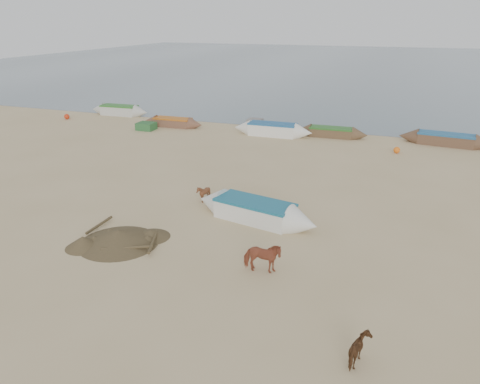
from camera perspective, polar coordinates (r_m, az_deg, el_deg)
name	(u,v)px	position (r m, az deg, el deg)	size (l,w,h in m)	color
ground	(206,248)	(19.02, -4.21, -6.81)	(140.00, 140.00, 0.00)	tan
sea	(379,64)	(97.97, 16.56, 14.68)	(160.00, 160.00, 0.00)	slate
cow_adult	(262,258)	(17.02, 2.72, -7.99)	(0.65, 1.42, 1.20)	#974B31
calf_front	(204,193)	(23.45, -4.47, -0.17)	(0.73, 0.82, 0.90)	brown
calf_right	(361,351)	(13.49, 14.49, -18.25)	(0.84, 0.72, 0.84)	#50301A
near_canoe	(255,211)	(21.30, 1.80, -2.28)	(6.15, 1.47, 0.93)	silver
debris_pile	(118,237)	(19.88, -14.62, -5.29)	(3.31, 3.31, 0.57)	brown
waterline_canoes	(350,133)	(36.72, 13.31, 6.98)	(51.66, 4.32, 1.00)	beige
beach_clutter	(374,138)	(36.26, 16.01, 6.34)	(47.04, 5.83, 0.64)	#2A5F30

